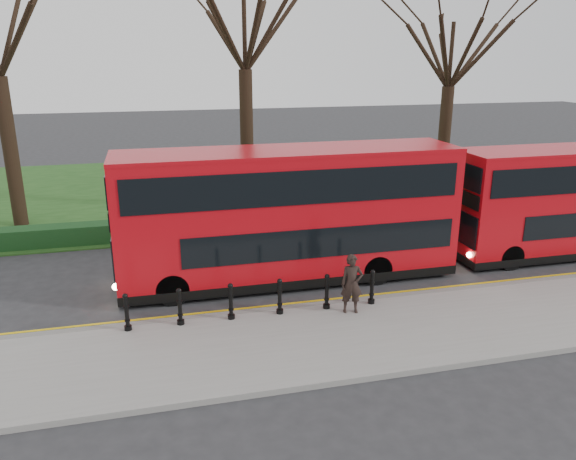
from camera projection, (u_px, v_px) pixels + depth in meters
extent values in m
plane|color=#28282B|center=(241.00, 302.00, 16.98)|extent=(120.00, 120.00, 0.00)
cube|color=gray|center=(261.00, 348.00, 14.18)|extent=(60.00, 4.00, 0.15)
cube|color=slate|center=(247.00, 314.00, 16.03)|extent=(60.00, 0.25, 0.16)
cube|color=#1C4517|center=(197.00, 189.00, 30.84)|extent=(60.00, 18.00, 0.06)
cube|color=black|center=(214.00, 225.00, 23.14)|extent=(60.00, 0.90, 0.80)
cube|color=yellow|center=(245.00, 311.00, 16.33)|extent=(60.00, 0.10, 0.01)
cube|color=yellow|center=(244.00, 308.00, 16.51)|extent=(60.00, 0.10, 0.01)
cylinder|color=black|center=(11.00, 154.00, 23.43)|extent=(0.60, 0.60, 6.28)
cylinder|color=black|center=(247.00, 143.00, 25.70)|extent=(0.60, 0.60, 6.48)
cylinder|color=black|center=(444.00, 144.00, 28.14)|extent=(0.60, 0.60, 5.62)
cylinder|color=black|center=(127.00, 313.00, 14.78)|extent=(0.15, 0.15, 1.00)
cylinder|color=black|center=(180.00, 307.00, 15.10)|extent=(0.15, 0.15, 1.00)
cylinder|color=black|center=(231.00, 302.00, 15.42)|extent=(0.15, 0.15, 1.00)
cylinder|color=black|center=(280.00, 297.00, 15.73)|extent=(0.15, 0.15, 1.00)
cylinder|color=black|center=(327.00, 292.00, 16.05)|extent=(0.15, 0.15, 1.00)
cylinder|color=black|center=(372.00, 287.00, 16.37)|extent=(0.15, 0.15, 1.00)
cube|color=#B60A12|center=(289.00, 211.00, 17.96)|extent=(10.82, 2.46, 3.98)
cube|color=black|center=(289.00, 271.00, 18.58)|extent=(10.84, 2.48, 0.30)
cube|color=black|center=(324.00, 243.00, 17.21)|extent=(8.66, 0.04, 0.93)
cube|color=black|center=(299.00, 188.00, 16.49)|extent=(10.23, 0.04, 1.03)
cube|color=black|center=(111.00, 213.00, 16.61)|extent=(0.06, 2.16, 0.54)
cylinder|color=black|center=(172.00, 289.00, 16.63)|extent=(0.98, 0.30, 0.98)
cylinder|color=black|center=(169.00, 264.00, 18.64)|extent=(0.98, 0.30, 0.98)
cylinder|color=black|center=(377.00, 270.00, 18.13)|extent=(0.98, 0.30, 0.98)
cylinder|color=black|center=(353.00, 248.00, 20.13)|extent=(0.98, 0.30, 0.98)
cube|color=black|center=(576.00, 245.00, 21.13)|extent=(9.93, 2.27, 0.27)
cube|color=black|center=(463.00, 197.00, 19.33)|extent=(0.06, 1.98, 0.50)
cylinder|color=black|center=(511.00, 257.00, 19.35)|extent=(0.90, 0.27, 0.90)
cylinder|color=black|center=(479.00, 239.00, 21.19)|extent=(0.90, 0.27, 0.90)
imported|color=black|center=(352.00, 284.00, 15.72)|extent=(0.69, 0.52, 1.71)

